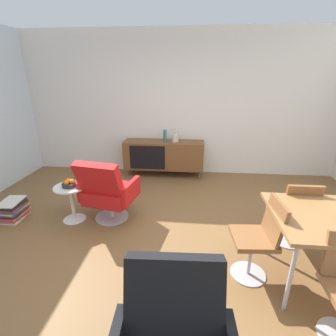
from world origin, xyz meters
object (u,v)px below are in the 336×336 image
Objects in this scene: vase_cobalt at (165,136)px; dining_chair_back_left at (295,210)px; sideboard at (164,155)px; dining_chair_near_window at (259,237)px; lounge_chair_red at (107,190)px; vase_sculptural_dark at (175,137)px; fruit_bowl at (69,184)px; magazine_stack at (13,210)px; side_table_round at (72,199)px.

dining_chair_back_left is (1.76, -2.11, -0.37)m from vase_cobalt.
dining_chair_near_window reaches higher than sideboard.
dining_chair_near_window is (-0.54, -0.55, 0.00)m from dining_chair_back_left.
lounge_chair_red is (-1.83, 0.88, -0.00)m from dining_chair_near_window.
vase_sculptural_dark reaches higher than vase_cobalt.
fruit_bowl is 0.99m from magazine_stack.
vase_sculptural_dark reaches higher than fruit_bowl.
sideboard is at bearing 115.09° from dining_chair_near_window.
dining_chair_near_window is at bearing -13.65° from magazine_stack.
dining_chair_back_left is at bearing -3.51° from magazine_stack.
side_table_round is (-1.10, -1.82, -0.12)m from sideboard.
dining_chair_near_window reaches higher than fruit_bowl.
vase_sculptural_dark is at bearing 0.46° from sideboard.
vase_sculptural_dark reaches higher than dining_chair_near_window.
vase_cobalt reaches higher than lounge_chair_red.
dining_chair_near_window is 3.35m from magazine_stack.
vase_cobalt reaches higher than dining_chair_back_left.
magazine_stack is at bearing -176.31° from lounge_chair_red.
vase_sculptural_dark is 0.30× the size of dining_chair_near_window.
fruit_bowl is at bearing -126.18° from vase_sculptural_dark.
lounge_chair_red is (-0.61, -1.79, -0.37)m from vase_cobalt.
dining_chair_back_left is at bearing -50.26° from vase_cobalt.
vase_cobalt is at bearing 58.26° from fruit_bowl.
vase_cobalt is 2.85m from magazine_stack.
side_table_round is (-1.33, -1.83, -0.48)m from vase_sculptural_dark.
dining_chair_back_left reaches higher than sideboard.
vase_sculptural_dark is 2.87m from dining_chair_near_window.
dining_chair_near_window is 2.03m from lounge_chair_red.
dining_chair_back_left is at bearing -53.72° from vase_sculptural_dark.
lounge_chair_red reaches higher than magazine_stack.
lounge_chair_red is at bearing 154.42° from dining_chair_near_window.
vase_cobalt is 2.77m from dining_chair_back_left.
vase_cobalt is 1.93m from lounge_chair_red.
dining_chair_back_left is 2.39m from lounge_chair_red.
magazine_stack is at bearing -176.43° from side_table_round.
magazine_stack is at bearing -136.63° from sideboard.
sideboard is 2.13m from fruit_bowl.
magazine_stack is (-0.89, -0.06, -0.42)m from fruit_bowl.
side_table_round is 1.29× the size of magazine_stack.
fruit_bowl is at bearing 3.60° from magazine_stack.
side_table_round is 0.24m from fruit_bowl.
sideboard is at bearing 43.37° from magazine_stack.
side_table_round is (-0.51, -0.03, -0.15)m from lounge_chair_red.
vase_cobalt is 0.27× the size of dining_chair_near_window.
sideboard is 2.94m from dining_chair_near_window.
dining_chair_near_window is 4.28× the size of fruit_bowl.
dining_chair_back_left and dining_chair_near_window have the same top height.
vase_cobalt is 0.27× the size of dining_chair_back_left.
dining_chair_back_left reaches higher than magazine_stack.
side_table_round is at bearing -126.15° from vase_sculptural_dark.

